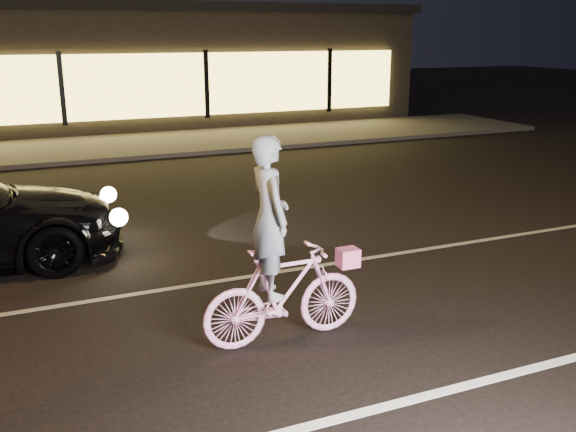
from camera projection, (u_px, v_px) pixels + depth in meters
name	position (u px, v px, depth m)	size (l,w,h in m)	color
ground	(198.00, 360.00, 6.61)	(90.00, 90.00, 0.00)	black
lane_stripe_far	(156.00, 291.00, 8.37)	(60.00, 0.10, 0.01)	gray
sidewalk	(73.00, 150.00, 18.06)	(30.00, 4.00, 0.12)	#383533
storefront	(50.00, 64.00, 22.74)	(25.40, 8.42, 4.20)	black
cyclist	(280.00, 271.00, 6.80)	(1.81, 0.62, 2.28)	#FC40AB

